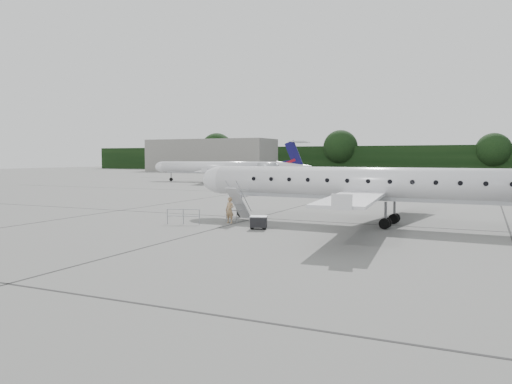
% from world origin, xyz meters
% --- Properties ---
extents(ground, '(320.00, 320.00, 0.00)m').
position_xyz_m(ground, '(0.00, 0.00, 0.00)').
color(ground, '#626260').
rests_on(ground, ground).
extents(treeline, '(260.00, 4.00, 8.00)m').
position_xyz_m(treeline, '(0.00, 130.00, 4.00)').
color(treeline, black).
rests_on(treeline, ground).
extents(terminal_building, '(40.00, 14.00, 10.00)m').
position_xyz_m(terminal_building, '(-70.00, 110.00, 5.00)').
color(terminal_building, slate).
rests_on(terminal_building, ground).
extents(main_regional_jet, '(30.29, 22.33, 7.57)m').
position_xyz_m(main_regional_jet, '(1.75, 6.24, 3.78)').
color(main_regional_jet, silver).
rests_on(main_regional_jet, ground).
extents(airstair, '(0.93, 2.27, 2.37)m').
position_xyz_m(airstair, '(-7.24, 4.35, 1.19)').
color(airstair, silver).
rests_on(airstair, ground).
extents(passenger, '(0.70, 0.51, 1.76)m').
position_xyz_m(passenger, '(-7.29, 3.08, 0.88)').
color(passenger, '#9A7954').
rests_on(passenger, ground).
extents(safety_railing, '(2.13, 0.69, 1.00)m').
position_xyz_m(safety_railing, '(-9.85, 1.33, 0.50)').
color(safety_railing, gray).
rests_on(safety_railing, ground).
extents(baggage_cart, '(1.21, 1.09, 0.87)m').
position_xyz_m(baggage_cart, '(-4.38, 1.39, 0.43)').
color(baggage_cart, black).
rests_on(baggage_cart, ground).
extents(bg_regional_left, '(30.98, 24.66, 7.32)m').
position_xyz_m(bg_regional_left, '(-35.73, 53.06, 3.66)').
color(bg_regional_left, silver).
rests_on(bg_regional_left, ground).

